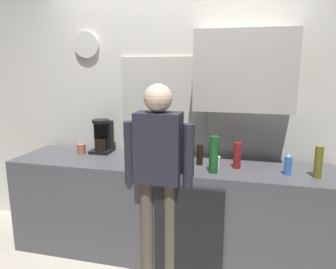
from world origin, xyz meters
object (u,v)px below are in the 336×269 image
bottle_dark_sauce (200,155)px  storage_canister (182,157)px  bottle_olive_oil (318,162)px  cup_white_mug (215,162)px  coffee_maker (103,137)px  bottle_amber_beer (177,146)px  cup_terracotta_mug (81,149)px  bottle_red_vinegar (237,155)px  person_at_sink (159,166)px  bottle_green_wine (214,155)px  dish_soap (288,165)px

bottle_dark_sauce → storage_canister: 0.16m
bottle_olive_oil → cup_white_mug: (-0.79, 0.06, -0.08)m
coffee_maker → cup_white_mug: size_ratio=3.47×
bottle_amber_beer → bottle_dark_sauce: bearing=-30.4°
cup_terracotta_mug → cup_white_mug: 1.33m
bottle_amber_beer → bottle_red_vinegar: 0.57m
bottle_amber_beer → storage_canister: size_ratio=1.35×
bottle_amber_beer → bottle_olive_oil: size_ratio=0.92×
cup_white_mug → person_at_sink: bearing=-147.3°
bottle_red_vinegar → bottle_amber_beer: bearing=164.3°
bottle_green_wine → cup_terracotta_mug: bearing=168.6°
dish_soap → bottle_olive_oil: bearing=-4.2°
storage_canister → dish_soap: bearing=-0.9°
person_at_sink → coffee_maker: bearing=136.0°
cup_terracotta_mug → bottle_amber_beer: bearing=3.4°
bottle_olive_oil → storage_canister: bottle_olive_oil is taller
person_at_sink → cup_white_mug: bearing=23.8°
bottle_green_wine → bottle_red_vinegar: bearing=42.8°
bottle_olive_oil → bottle_green_wine: size_ratio=0.83×
dish_soap → person_at_sink: (-0.99, -0.22, -0.02)m
bottle_amber_beer → cup_terracotta_mug: bearing=-176.6°
cup_white_mug → dish_soap: size_ratio=0.53×
bottle_dark_sauce → dish_soap: (0.71, -0.09, -0.01)m
bottle_amber_beer → bottle_green_wine: 0.49m
bottle_green_wine → storage_canister: size_ratio=1.76×
person_at_sink → bottle_dark_sauce: bearing=39.6°
cup_terracotta_mug → dish_soap: bearing=-5.3°
bottle_red_vinegar → bottle_olive_oil: bearing=-8.6°
bottle_dark_sauce → cup_terracotta_mug: bearing=176.0°
person_at_sink → storage_canister: bearing=49.7°
bottle_amber_beer → coffee_maker: bearing=176.0°
bottle_dark_sauce → bottle_red_vinegar: size_ratio=0.82×
bottle_olive_oil → bottle_amber_beer: bearing=168.0°
bottle_olive_oil → cup_white_mug: size_ratio=2.63×
bottle_green_wine → storage_canister: bearing=159.3°
bottle_red_vinegar → storage_canister: size_ratio=1.29×
bottle_amber_beer → cup_terracotta_mug: (-0.95, -0.06, -0.07)m
dish_soap → bottle_red_vinegar: bearing=169.1°
bottle_red_vinegar → person_at_sink: (-0.60, -0.30, -0.05)m
bottle_red_vinegar → cup_terracotta_mug: size_ratio=2.39×
bottle_olive_oil → dish_soap: bearing=175.8°
coffee_maker → cup_terracotta_mug: (-0.18, -0.11, -0.10)m
coffee_maker → person_at_sink: 0.89m
bottle_olive_oil → cup_terracotta_mug: bearing=174.8°
dish_soap → cup_terracotta_mug: bearing=174.7°
coffee_maker → bottle_amber_beer: (0.77, -0.05, -0.03)m
bottle_dark_sauce → bottle_green_wine: 0.24m
bottle_amber_beer → cup_terracotta_mug: 0.95m
coffee_maker → storage_canister: 0.91m
bottle_amber_beer → person_at_sink: 0.46m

